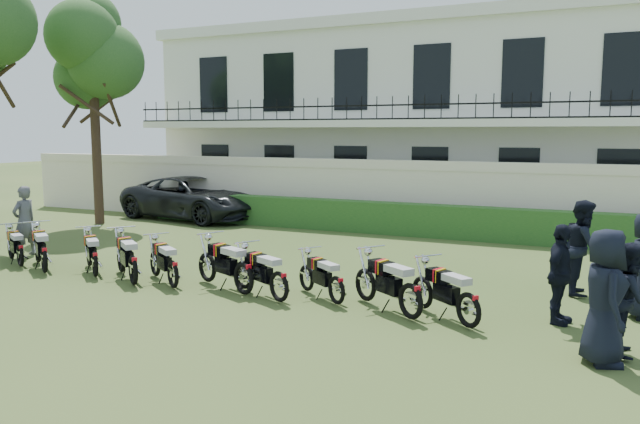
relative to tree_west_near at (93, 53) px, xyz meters
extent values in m
plane|color=#354C1E|center=(8.96, -5.00, -5.89)|extent=(100.00, 100.00, 0.00)
cube|color=#EEDFC8|center=(8.96, 3.00, -4.89)|extent=(30.00, 0.30, 2.00)
cube|color=#EEDFC8|center=(8.96, 3.00, -3.74)|extent=(30.00, 0.35, 0.30)
cube|color=#19481D|center=(9.96, 2.20, -5.39)|extent=(18.00, 0.60, 1.00)
cube|color=silver|center=(8.96, 9.00, -2.39)|extent=(20.00, 8.00, 7.00)
cube|color=silver|center=(8.96, 9.00, 1.31)|extent=(20.40, 8.40, 0.40)
cube|color=silver|center=(8.96, 4.30, -2.39)|extent=(20.00, 1.40, 0.25)
cube|color=black|center=(8.96, 3.65, -1.79)|extent=(20.00, 0.05, 0.05)
cube|color=black|center=(8.96, 3.65, -2.24)|extent=(20.00, 0.05, 0.05)
cube|color=black|center=(1.46, 5.02, -4.29)|extent=(1.30, 0.12, 2.20)
cube|color=black|center=(1.46, 5.02, -0.79)|extent=(1.30, 0.12, 2.20)
cube|color=black|center=(4.46, 5.02, -4.29)|extent=(1.30, 0.12, 2.20)
cube|color=black|center=(4.46, 5.02, -0.79)|extent=(1.30, 0.12, 2.20)
cube|color=black|center=(7.46, 5.02, -4.29)|extent=(1.30, 0.12, 2.20)
cube|color=black|center=(7.46, 5.02, -0.79)|extent=(1.30, 0.12, 2.20)
cube|color=black|center=(10.46, 5.02, -4.29)|extent=(1.30, 0.12, 2.20)
cube|color=black|center=(10.46, 5.02, -0.79)|extent=(1.30, 0.12, 2.20)
cube|color=black|center=(13.46, 5.02, -4.29)|extent=(1.30, 0.12, 2.20)
cube|color=black|center=(13.46, 5.02, -0.79)|extent=(1.30, 0.12, 2.20)
cube|color=black|center=(16.46, 5.02, -4.29)|extent=(1.30, 0.12, 2.20)
cube|color=black|center=(16.46, 5.02, -0.79)|extent=(1.30, 0.12, 2.20)
cylinder|color=#473323|center=(-0.04, 0.00, -3.26)|extent=(0.32, 0.32, 5.25)
sphere|color=#295220|center=(0.36, 0.20, -0.26)|extent=(2.60, 2.60, 2.60)
sphere|color=#295220|center=(-0.64, 0.30, -0.79)|extent=(2.20, 2.20, 2.20)
sphere|color=#295220|center=(0.06, -0.50, 0.49)|extent=(2.40, 2.40, 2.40)
sphere|color=#295220|center=(-0.04, 0.00, 1.01)|extent=(2.00, 2.00, 2.00)
torus|color=black|center=(4.10, -6.53, -5.62)|extent=(0.52, 0.34, 0.55)
torus|color=black|center=(3.08, -5.96, -5.62)|extent=(0.52, 0.34, 0.55)
cube|color=black|center=(3.63, -6.27, -5.49)|extent=(0.51, 0.38, 0.27)
cube|color=black|center=(3.45, -6.17, -5.24)|extent=(0.47, 0.40, 0.20)
cube|color=red|center=(3.45, -6.17, -5.23)|extent=(0.11, 0.25, 0.21)
cube|color=#EBAA0C|center=(3.50, -6.19, -5.23)|extent=(0.08, 0.25, 0.21)
cube|color=#ABABAB|center=(3.84, -6.38, -5.21)|extent=(0.54, 0.43, 0.11)
cylinder|color=silver|center=(3.20, -6.03, -4.97)|extent=(0.28, 0.48, 0.03)
torus|color=black|center=(5.19, -6.85, -5.59)|extent=(0.56, 0.43, 0.62)
torus|color=black|center=(4.11, -6.10, -5.59)|extent=(0.56, 0.43, 0.62)
cube|color=black|center=(4.69, -6.50, -5.43)|extent=(0.56, 0.47, 0.30)
cube|color=black|center=(4.50, -6.37, -5.16)|extent=(0.52, 0.48, 0.22)
cube|color=red|center=(4.50, -6.37, -5.15)|extent=(0.15, 0.28, 0.23)
cube|color=#EBAA0C|center=(4.55, -6.40, -5.15)|extent=(0.12, 0.28, 0.23)
cube|color=#ABABAB|center=(4.91, -6.66, -5.12)|extent=(0.60, 0.52, 0.12)
cylinder|color=silver|center=(4.23, -6.18, -4.86)|extent=(0.37, 0.52, 0.03)
torus|color=black|center=(6.47, -6.67, -5.60)|extent=(0.51, 0.43, 0.58)
torus|color=black|center=(5.51, -5.89, -5.60)|extent=(0.51, 0.43, 0.58)
cube|color=black|center=(6.03, -6.31, -5.46)|extent=(0.52, 0.46, 0.29)
cube|color=black|center=(5.86, -6.17, -5.20)|extent=(0.49, 0.46, 0.21)
cube|color=red|center=(5.86, -6.17, -5.19)|extent=(0.16, 0.27, 0.22)
cube|color=#EBAA0C|center=(5.90, -6.21, -5.19)|extent=(0.13, 0.26, 0.22)
cube|color=#ABABAB|center=(6.23, -6.47, -5.16)|extent=(0.55, 0.51, 0.11)
cylinder|color=silver|center=(5.62, -5.98, -4.92)|extent=(0.38, 0.46, 0.03)
torus|color=black|center=(7.81, -6.90, -5.58)|extent=(0.56, 0.46, 0.63)
torus|color=black|center=(6.73, -6.09, -5.58)|extent=(0.56, 0.46, 0.63)
cube|color=black|center=(7.31, -6.53, -5.42)|extent=(0.57, 0.49, 0.31)
cube|color=black|center=(7.12, -6.38, -5.14)|extent=(0.54, 0.50, 0.23)
cube|color=red|center=(7.12, -6.38, -5.13)|extent=(0.16, 0.29, 0.24)
cube|color=#EBAA0C|center=(7.17, -6.42, -5.13)|extent=(0.13, 0.28, 0.24)
cube|color=#ABABAB|center=(7.54, -6.70, -5.10)|extent=(0.61, 0.54, 0.12)
cylinder|color=silver|center=(6.86, -6.18, -4.83)|extent=(0.40, 0.52, 0.03)
torus|color=black|center=(8.70, -6.69, -5.60)|extent=(0.53, 0.39, 0.58)
torus|color=black|center=(7.67, -6.01, -5.60)|extent=(0.53, 0.39, 0.58)
cube|color=black|center=(8.23, -6.38, -5.46)|extent=(0.53, 0.43, 0.29)
cube|color=black|center=(8.04, -6.25, -5.20)|extent=(0.49, 0.44, 0.21)
cube|color=red|center=(8.04, -6.25, -5.19)|extent=(0.14, 0.27, 0.22)
cube|color=#EBAA0C|center=(8.09, -6.29, -5.19)|extent=(0.11, 0.26, 0.22)
cube|color=#ABABAB|center=(8.44, -6.52, -5.17)|extent=(0.56, 0.48, 0.11)
cylinder|color=silver|center=(7.79, -6.09, -4.92)|extent=(0.34, 0.49, 0.03)
torus|color=black|center=(10.41, -6.45, -5.57)|extent=(0.63, 0.35, 0.64)
torus|color=black|center=(9.15, -5.90, -5.57)|extent=(0.63, 0.35, 0.64)
cube|color=black|center=(9.83, -6.20, -5.41)|extent=(0.61, 0.41, 0.32)
cube|color=black|center=(9.61, -6.10, -5.13)|extent=(0.55, 0.44, 0.23)
cube|color=red|center=(9.61, -6.10, -5.12)|extent=(0.10, 0.29, 0.24)
cube|color=#EBAA0C|center=(9.66, -6.12, -5.12)|extent=(0.07, 0.29, 0.24)
cube|color=#ABABAB|center=(10.09, -6.31, -5.09)|extent=(0.63, 0.47, 0.13)
cylinder|color=silver|center=(9.30, -5.96, -4.81)|extent=(0.29, 0.59, 0.03)
torus|color=black|center=(11.24, -6.63, -5.60)|extent=(0.57, 0.34, 0.59)
torus|color=black|center=(10.11, -6.07, -5.60)|extent=(0.57, 0.34, 0.59)
cube|color=black|center=(10.71, -6.38, -5.45)|extent=(0.56, 0.39, 0.29)
cube|color=black|center=(10.52, -6.28, -5.19)|extent=(0.50, 0.42, 0.21)
cube|color=red|center=(10.52, -6.28, -5.18)|extent=(0.11, 0.27, 0.22)
cube|color=#EBAA0C|center=(10.57, -6.30, -5.18)|extent=(0.08, 0.27, 0.22)
cube|color=#ABABAB|center=(10.95, -6.49, -5.15)|extent=(0.58, 0.45, 0.12)
cylinder|color=silver|center=(10.24, -6.14, -4.90)|extent=(0.29, 0.53, 0.03)
torus|color=black|center=(12.19, -6.37, -5.62)|extent=(0.49, 0.37, 0.54)
torus|color=black|center=(11.25, -5.72, -5.62)|extent=(0.49, 0.37, 0.54)
cube|color=black|center=(11.76, -6.07, -5.49)|extent=(0.49, 0.41, 0.27)
cube|color=black|center=(11.59, -5.95, -5.25)|extent=(0.46, 0.42, 0.19)
cube|color=red|center=(11.59, -5.95, -5.24)|extent=(0.13, 0.25, 0.20)
cube|color=#EBAA0C|center=(11.63, -5.98, -5.24)|extent=(0.10, 0.24, 0.20)
cube|color=#ABABAB|center=(11.95, -6.20, -5.22)|extent=(0.52, 0.45, 0.11)
cylinder|color=silver|center=(11.36, -5.79, -4.99)|extent=(0.32, 0.45, 0.03)
torus|color=black|center=(13.80, -6.75, -5.58)|extent=(0.57, 0.44, 0.63)
torus|color=black|center=(12.69, -5.98, -5.58)|extent=(0.57, 0.44, 0.63)
cube|color=black|center=(13.29, -6.40, -5.42)|extent=(0.58, 0.48, 0.31)
cube|color=black|center=(13.09, -6.26, -5.14)|extent=(0.54, 0.49, 0.23)
cube|color=red|center=(13.09, -6.26, -5.13)|extent=(0.15, 0.29, 0.24)
cube|color=#EBAA0C|center=(13.14, -6.30, -5.13)|extent=(0.12, 0.28, 0.24)
cube|color=#ABABAB|center=(13.52, -6.56, -5.10)|extent=(0.61, 0.53, 0.12)
cylinder|color=silver|center=(12.81, -6.07, -4.83)|extent=(0.38, 0.53, 0.03)
torus|color=black|center=(14.74, -6.81, -5.60)|extent=(0.52, 0.44, 0.60)
torus|color=black|center=(13.74, -6.03, -5.60)|extent=(0.52, 0.44, 0.60)
cube|color=black|center=(14.28, -6.45, -5.45)|extent=(0.53, 0.47, 0.29)
cube|color=black|center=(14.10, -6.31, -5.19)|extent=(0.50, 0.47, 0.21)
cube|color=red|center=(14.10, -6.31, -5.18)|extent=(0.16, 0.27, 0.22)
cube|color=#EBAA0C|center=(14.15, -6.35, -5.18)|extent=(0.13, 0.27, 0.22)
cube|color=#ABABAB|center=(14.48, -6.61, -5.15)|extent=(0.57, 0.52, 0.12)
cylinder|color=silver|center=(13.86, -6.12, -4.89)|extent=(0.39, 0.48, 0.03)
imported|color=black|center=(2.26, 2.36, -5.10)|extent=(5.99, 3.44, 1.57)
imported|color=#5E5E63|center=(2.48, -5.16, -4.97)|extent=(0.44, 0.67, 1.83)
imported|color=black|center=(16.24, -7.16, -4.94)|extent=(0.84, 1.06, 1.91)
imported|color=black|center=(16.57, -6.60, -5.06)|extent=(0.65, 0.82, 1.65)
imported|color=black|center=(15.55, -5.46, -5.04)|extent=(0.61, 1.06, 1.70)
imported|color=black|center=(15.82, -3.21, -4.94)|extent=(0.77, 0.96, 1.89)
camera|label=1|loc=(16.23, -16.41, -2.67)|focal=35.00mm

